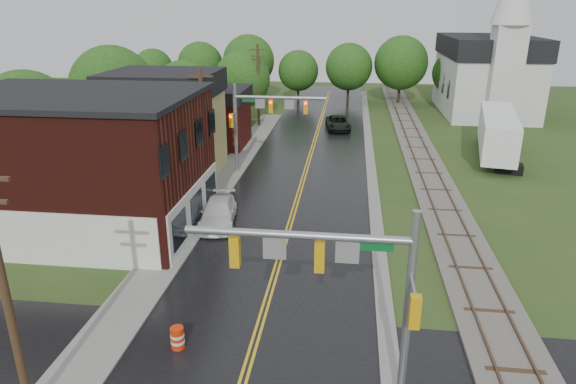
% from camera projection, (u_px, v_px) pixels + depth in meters
% --- Properties ---
extents(main_road, '(10.00, 90.00, 0.02)m').
position_uv_depth(main_road, '(308.00, 164.00, 44.52)').
color(main_road, black).
rests_on(main_road, ground).
extents(curb_right, '(0.80, 70.00, 0.12)m').
position_uv_depth(curb_right, '(369.00, 150.00, 48.56)').
color(curb_right, gray).
rests_on(curb_right, ground).
extents(sidewalk_left, '(2.40, 50.00, 0.12)m').
position_uv_depth(sidewalk_left, '(224.00, 179.00, 40.57)').
color(sidewalk_left, gray).
rests_on(sidewalk_left, ground).
extents(brick_building, '(14.30, 10.30, 8.30)m').
position_uv_depth(brick_building, '(79.00, 162.00, 30.54)').
color(brick_building, '#40130D').
rests_on(brick_building, ground).
extents(yellow_house, '(8.00, 7.00, 6.40)m').
position_uv_depth(yellow_house, '(167.00, 135.00, 40.95)').
color(yellow_house, tan).
rests_on(yellow_house, ground).
extents(darkred_building, '(7.00, 6.00, 4.40)m').
position_uv_depth(darkred_building, '(210.00, 123.00, 49.57)').
color(darkred_building, '#3F0F0C').
rests_on(darkred_building, ground).
extents(church, '(10.40, 18.40, 20.00)m').
position_uv_depth(church, '(489.00, 67.00, 62.33)').
color(church, silver).
rests_on(church, ground).
extents(railroad, '(3.20, 80.00, 0.30)m').
position_uv_depth(railroad, '(419.00, 151.00, 47.99)').
color(railroad, '#59544C').
rests_on(railroad, ground).
extents(traffic_signal_near, '(7.34, 0.30, 7.20)m').
position_uv_depth(traffic_signal_near, '(343.00, 273.00, 16.31)').
color(traffic_signal_near, gray).
rests_on(traffic_signal_near, ground).
extents(traffic_signal_far, '(7.34, 0.43, 7.20)m').
position_uv_depth(traffic_signal_far, '(262.00, 113.00, 40.41)').
color(traffic_signal_far, gray).
rests_on(traffic_signal_far, ground).
extents(utility_pole_a, '(1.80, 0.28, 9.00)m').
position_uv_depth(utility_pole_a, '(5.00, 292.00, 15.72)').
color(utility_pole_a, '#382616').
rests_on(utility_pole_a, ground).
extents(utility_pole_b, '(1.80, 0.28, 9.00)m').
position_uv_depth(utility_pole_b, '(203.00, 129.00, 36.22)').
color(utility_pole_b, '#382616').
rests_on(utility_pole_b, ground).
extents(utility_pole_c, '(1.80, 0.28, 9.00)m').
position_uv_depth(utility_pole_c, '(258.00, 84.00, 56.72)').
color(utility_pole_c, '#382616').
rests_on(utility_pole_c, ground).
extents(tree_left_a, '(6.80, 6.80, 8.67)m').
position_uv_depth(tree_left_a, '(29.00, 119.00, 37.49)').
color(tree_left_a, black).
rests_on(tree_left_a, ground).
extents(tree_left_b, '(7.60, 7.60, 9.69)m').
position_uv_depth(tree_left_b, '(114.00, 90.00, 46.37)').
color(tree_left_b, black).
rests_on(tree_left_b, ground).
extents(tree_left_c, '(6.00, 6.00, 7.65)m').
position_uv_depth(tree_left_c, '(185.00, 91.00, 53.78)').
color(tree_left_c, black).
rests_on(tree_left_c, ground).
extents(tree_left_e, '(6.40, 6.40, 8.16)m').
position_uv_depth(tree_left_e, '(243.00, 81.00, 58.70)').
color(tree_left_e, black).
rests_on(tree_left_e, ground).
extents(suv_dark, '(3.13, 5.60, 1.48)m').
position_uv_depth(suv_dark, '(338.00, 123.00, 56.38)').
color(suv_dark, black).
rests_on(suv_dark, ground).
extents(pickup_white, '(2.74, 5.32, 1.48)m').
position_uv_depth(pickup_white, '(218.00, 213.00, 32.09)').
color(pickup_white, white).
rests_on(pickup_white, ground).
extents(semi_trailer, '(5.16, 13.00, 3.98)m').
position_uv_depth(semi_trailer, '(498.00, 132.00, 45.59)').
color(semi_trailer, black).
rests_on(semi_trailer, ground).
extents(construction_barrel, '(0.69, 0.69, 0.96)m').
position_uv_depth(construction_barrel, '(178.00, 338.00, 20.46)').
color(construction_barrel, red).
rests_on(construction_barrel, ground).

